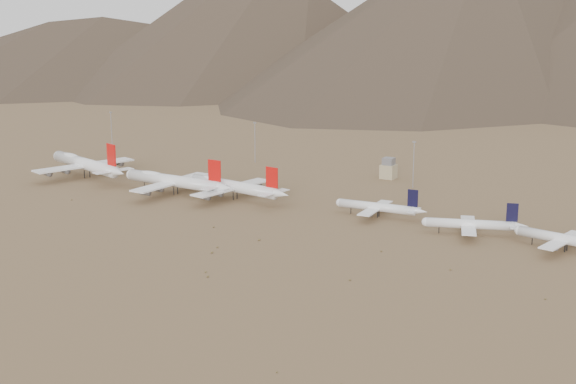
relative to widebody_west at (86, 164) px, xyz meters
The scene contains 12 objects.
ground 125.08m from the widebody_west, 15.27° to the right, with size 3000.00×3000.00×0.00m, color olive.
widebody_west is the anchor object (origin of this frame).
widebody_centre 70.81m from the widebody_west, ahead, with size 70.83×54.28×21.03m.
widebody_east 103.62m from the widebody_west, ahead, with size 66.52×51.72×19.84m.
narrowbody_a 182.35m from the widebody_west, ahead, with size 44.90×32.33×14.82m.
narrowbody_b 229.41m from the widebody_west, ahead, with size 42.99×32.13×14.82m.
narrowbody_c 269.71m from the widebody_west, ahead, with size 46.09×33.68×15.34m.
control_tower 173.85m from the widebody_west, 30.08° to the left, with size 8.00×8.00×12.00m.
mast_far_west 97.01m from the widebody_west, 124.25° to the left, with size 2.00×0.60×25.70m.
mast_west 106.16m from the widebody_west, 56.63° to the left, with size 2.00×0.60×25.70m.
mast_centre 186.17m from the widebody_west, 22.42° to the left, with size 2.00×0.60×25.70m.
desert_scrub 171.23m from the widebody_west, 45.05° to the right, with size 437.65×184.36×0.87m.
Camera 1 is at (211.19, -295.03, 95.62)m, focal length 50.00 mm.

